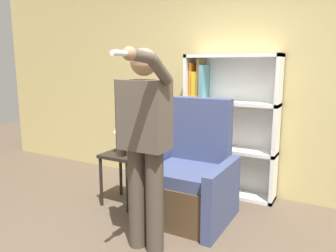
{
  "coord_description": "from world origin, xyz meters",
  "views": [
    {
      "loc": [
        1.22,
        -1.85,
        1.55
      ],
      "look_at": [
        -0.17,
        0.67,
        1.02
      ],
      "focal_mm": 35.0,
      "sensor_mm": 36.0,
      "label": 1
    }
  ],
  "objects_px": {
    "side_table": "(123,163)",
    "person_standing": "(144,139)",
    "bookcase": "(222,126)",
    "armchair": "(190,181)",
    "table_lamp": "(123,128)"
  },
  "relations": [
    {
      "from": "side_table",
      "to": "armchair",
      "type": "bearing_deg",
      "value": 4.68
    },
    {
      "from": "person_standing",
      "to": "armchair",
      "type": "bearing_deg",
      "value": 85.25
    },
    {
      "from": "armchair",
      "to": "bookcase",
      "type": "bearing_deg",
      "value": 86.44
    },
    {
      "from": "bookcase",
      "to": "table_lamp",
      "type": "height_order",
      "value": "bookcase"
    },
    {
      "from": "armchair",
      "to": "table_lamp",
      "type": "bearing_deg",
      "value": -175.32
    },
    {
      "from": "person_standing",
      "to": "side_table",
      "type": "relative_size",
      "value": 2.87
    },
    {
      "from": "bookcase",
      "to": "armchair",
      "type": "relative_size",
      "value": 1.38
    },
    {
      "from": "armchair",
      "to": "side_table",
      "type": "relative_size",
      "value": 2.07
    },
    {
      "from": "side_table",
      "to": "table_lamp",
      "type": "xyz_separation_m",
      "value": [
        0.0,
        0.0,
        0.4
      ]
    },
    {
      "from": "side_table",
      "to": "person_standing",
      "type": "bearing_deg",
      "value": -43.31
    },
    {
      "from": "armchair",
      "to": "side_table",
      "type": "distance_m",
      "value": 0.8
    },
    {
      "from": "armchair",
      "to": "table_lamp",
      "type": "xyz_separation_m",
      "value": [
        -0.79,
        -0.06,
        0.5
      ]
    },
    {
      "from": "bookcase",
      "to": "armchair",
      "type": "xyz_separation_m",
      "value": [
        -0.05,
        -0.79,
        -0.46
      ]
    },
    {
      "from": "person_standing",
      "to": "side_table",
      "type": "height_order",
      "value": "person_standing"
    },
    {
      "from": "side_table",
      "to": "table_lamp",
      "type": "bearing_deg",
      "value": 0.0
    }
  ]
}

